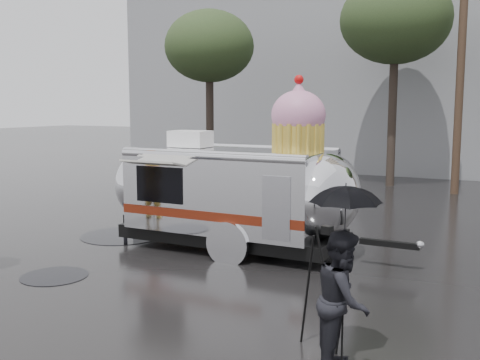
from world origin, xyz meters
The scene contains 11 objects.
ground centered at (0.00, 0.00, 0.00)m, with size 120.00×120.00×0.00m, color black.
puddles centered at (3.51, 1.42, 0.00)m, with size 12.76×7.73×0.01m.
grey_building centered at (-4.00, 24.00, 6.50)m, with size 22.00×12.00×13.00m, color slate.
utility_pole centered at (2.50, 14.00, 4.62)m, with size 1.60×0.28×9.00m.
tree_left centered at (-7.00, 13.00, 5.48)m, with size 3.64×3.64×6.95m.
tree_mid centered at (0.00, 15.00, 6.34)m, with size 4.20×4.20×8.03m.
barricade_row centered at (-5.55, 9.96, 0.52)m, with size 4.30×0.80×1.00m.
airstream_trailer centered at (-0.96, 3.60, 1.34)m, with size 7.12×2.69×3.83m.
person_right centered at (2.80, -0.89, 0.85)m, with size 0.81×0.45×1.69m, color black.
umbrella_black centered at (2.80, -0.89, 1.90)m, with size 1.03×1.03×2.26m.
tripod centered at (2.41, -0.33, 0.97)m, with size 0.64×0.65×1.61m.
Camera 1 is at (4.61, -7.18, 3.15)m, focal length 42.00 mm.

